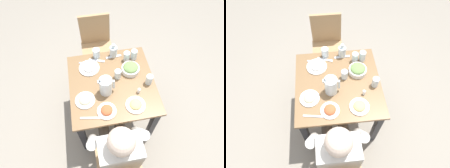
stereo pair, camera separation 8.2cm
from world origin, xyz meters
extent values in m
plane|color=gray|center=(0.00, 0.00, 0.00)|extent=(8.00, 8.00, 0.00)
cube|color=olive|center=(0.00, 0.00, 0.69)|extent=(0.84, 0.84, 0.03)
cube|color=#232328|center=(-0.37, -0.37, 0.34)|extent=(0.06, 0.06, 0.68)
cube|color=#232328|center=(0.37, -0.37, 0.34)|extent=(0.06, 0.06, 0.68)
cube|color=#232328|center=(-0.37, 0.37, 0.34)|extent=(0.06, 0.06, 0.68)
cube|color=#232328|center=(0.37, 0.37, 0.34)|extent=(0.06, 0.06, 0.68)
cube|color=tan|center=(-0.24, -0.54, 0.21)|extent=(0.04, 0.04, 0.41)
cube|color=tan|center=(0.10, -0.54, 0.21)|extent=(0.04, 0.04, 0.41)
cube|color=tan|center=(-0.07, -0.71, 0.42)|extent=(0.40, 0.40, 0.03)
cube|color=tan|center=(0.11, 0.88, 0.21)|extent=(0.04, 0.04, 0.41)
cube|color=tan|center=(-0.23, 0.88, 0.21)|extent=(0.04, 0.04, 0.41)
cube|color=tan|center=(0.11, 0.54, 0.21)|extent=(0.04, 0.04, 0.41)
cube|color=tan|center=(-0.23, 0.54, 0.21)|extent=(0.04, 0.04, 0.41)
cube|color=tan|center=(-0.06, 0.71, 0.42)|extent=(0.40, 0.40, 0.03)
cube|color=tan|center=(-0.06, 0.89, 0.65)|extent=(0.38, 0.04, 0.42)
cube|color=silver|center=(-0.07, -0.68, 0.69)|extent=(0.32, 0.20, 0.50)
sphere|color=beige|center=(-0.07, -0.68, 1.06)|extent=(0.19, 0.19, 0.19)
cylinder|color=#473D33|center=(-0.15, -0.49, 0.41)|extent=(0.11, 0.38, 0.11)
cylinder|color=#473D33|center=(-0.15, -0.30, 0.22)|extent=(0.10, 0.10, 0.44)
cylinder|color=silver|center=(-0.27, -0.54, 0.71)|extent=(0.08, 0.23, 0.37)
cylinder|color=#473D33|center=(0.02, -0.49, 0.41)|extent=(0.11, 0.38, 0.11)
cylinder|color=#473D33|center=(0.02, -0.30, 0.22)|extent=(0.10, 0.10, 0.44)
cylinder|color=silver|center=(0.13, -0.54, 0.71)|extent=(0.08, 0.23, 0.37)
cylinder|color=silver|center=(-0.07, -0.08, 0.80)|extent=(0.12, 0.12, 0.19)
cube|color=silver|center=(0.00, -0.08, 0.81)|extent=(0.02, 0.02, 0.11)
cube|color=silver|center=(-0.13, -0.08, 0.89)|extent=(0.04, 0.03, 0.02)
cylinder|color=white|center=(0.21, 0.11, 0.73)|extent=(0.18, 0.18, 0.05)
ellipsoid|color=#759951|center=(0.21, 0.11, 0.77)|extent=(0.15, 0.15, 0.06)
cylinder|color=white|center=(0.17, -0.28, 0.71)|extent=(0.18, 0.18, 0.01)
ellipsoid|color=#E0C670|center=(0.17, -0.28, 0.73)|extent=(0.11, 0.11, 0.04)
cylinder|color=white|center=(-0.20, 0.22, 0.71)|extent=(0.21, 0.21, 0.01)
ellipsoid|color=white|center=(-0.20, 0.22, 0.73)|extent=(0.13, 0.13, 0.04)
cylinder|color=white|center=(-0.28, -0.15, 0.71)|extent=(0.19, 0.19, 0.01)
ellipsoid|color=#B7AD89|center=(-0.28, -0.15, 0.73)|extent=(0.12, 0.12, 0.03)
cylinder|color=white|center=(-0.10, -0.29, 0.71)|extent=(0.17, 0.17, 0.01)
ellipsoid|color=#CC5B33|center=(-0.10, -0.29, 0.73)|extent=(0.11, 0.11, 0.05)
cylinder|color=silver|center=(-0.10, 0.37, 0.76)|extent=(0.08, 0.08, 0.11)
cylinder|color=silver|center=(0.29, 0.27, 0.76)|extent=(0.07, 0.07, 0.11)
cylinder|color=silver|center=(0.21, 0.27, 0.76)|extent=(0.07, 0.07, 0.11)
cylinder|color=silver|center=(0.07, 0.06, 0.76)|extent=(0.07, 0.07, 0.10)
cylinder|color=silver|center=(0.35, -0.06, 0.76)|extent=(0.07, 0.07, 0.11)
cylinder|color=silver|center=(0.08, 0.36, 0.77)|extent=(0.08, 0.08, 0.12)
cylinder|color=gold|center=(0.08, 0.36, 0.74)|extent=(0.07, 0.07, 0.07)
cylinder|color=silver|center=(0.08, 0.36, 0.85)|extent=(0.03, 0.03, 0.04)
cylinder|color=white|center=(0.23, -0.15, 0.73)|extent=(0.03, 0.03, 0.04)
cylinder|color=#B2B2B7|center=(0.23, -0.15, 0.76)|extent=(0.03, 0.03, 0.01)
cube|color=silver|center=(-0.11, 0.31, 0.71)|extent=(0.17, 0.08, 0.01)
cube|color=silver|center=(-0.21, 0.30, 0.71)|extent=(0.19, 0.03, 0.01)
cube|color=silver|center=(0.08, 0.33, 0.71)|extent=(0.17, 0.04, 0.01)
cube|color=silver|center=(-0.25, -0.33, 0.71)|extent=(0.19, 0.05, 0.01)
camera|label=1|loc=(-0.19, -1.01, 2.25)|focal=30.06mm
camera|label=2|loc=(-0.11, -1.02, 2.25)|focal=30.06mm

